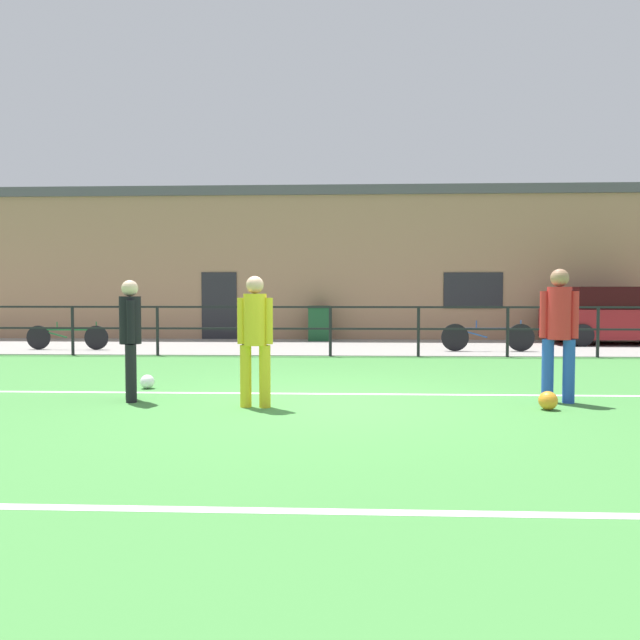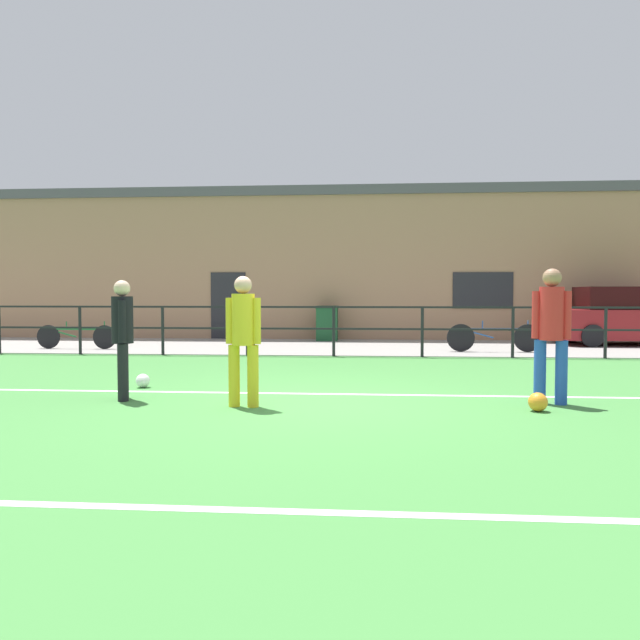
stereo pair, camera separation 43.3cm
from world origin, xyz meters
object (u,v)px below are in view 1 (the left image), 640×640
at_px(player_striker, 255,333).
at_px(soccer_ball_spare, 147,382).
at_px(bicycle_parked_1, 67,337).
at_px(trash_bin_0, 319,323).
at_px(player_goalkeeper, 130,332).
at_px(parked_car_red, 617,317).
at_px(soccer_ball_match, 548,401).
at_px(player_winger, 559,327).
at_px(bicycle_parked_0, 488,337).

relative_size(player_striker, soccer_ball_spare, 7.84).
height_order(bicycle_parked_1, trash_bin_0, trash_bin_0).
bearing_deg(player_goalkeeper, parked_car_red, -69.08).
bearing_deg(trash_bin_0, soccer_ball_match, -72.92).
xyz_separation_m(soccer_ball_match, bicycle_parked_1, (-9.54, 7.52, 0.22)).
relative_size(player_winger, soccer_ball_spare, 8.33).
bearing_deg(bicycle_parked_0, trash_bin_0, 143.06).
bearing_deg(player_striker, soccer_ball_match, 3.76).
distance_m(player_striker, soccer_ball_spare, 2.49).
bearing_deg(player_goalkeeper, trash_bin_0, -32.54).
xyz_separation_m(player_goalkeeper, bicycle_parked_0, (6.34, 7.12, -0.54)).
relative_size(player_goalkeeper, bicycle_parked_0, 0.71).
distance_m(player_striker, player_winger, 3.96).
relative_size(soccer_ball_spare, trash_bin_0, 0.20).
xyz_separation_m(player_goalkeeper, parked_car_red, (10.48, 9.51, -0.14)).
xyz_separation_m(soccer_ball_match, trash_bin_0, (-3.30, 10.74, 0.43)).
bearing_deg(soccer_ball_spare, soccer_ball_match, -14.85).
bearing_deg(parked_car_red, soccer_ball_match, -117.34).
distance_m(player_striker, soccer_ball_match, 3.72).
distance_m(player_goalkeeper, player_striker, 1.77).
height_order(player_goalkeeper, trash_bin_0, player_goalkeeper).
relative_size(parked_car_red, bicycle_parked_0, 1.72).
bearing_deg(player_goalkeeper, player_winger, -109.97).
bearing_deg(player_striker, player_winger, 11.52).
relative_size(parked_car_red, bicycle_parked_1, 1.86).
distance_m(player_striker, bicycle_parked_1, 9.57).
distance_m(player_goalkeeper, trash_bin_0, 10.55).
relative_size(player_winger, trash_bin_0, 1.67).
bearing_deg(player_goalkeeper, soccer_ball_match, -115.59).
bearing_deg(parked_car_red, player_striker, -131.51).
bearing_deg(player_striker, parked_car_red, 52.57).
xyz_separation_m(player_striker, parked_car_red, (8.75, 9.89, -0.16)).
distance_m(bicycle_parked_0, trash_bin_0, 5.36).
height_order(player_winger, trash_bin_0, player_winger).
height_order(player_striker, player_winger, player_winger).
xyz_separation_m(parked_car_red, trash_bin_0, (-8.43, 0.83, -0.23)).
height_order(soccer_ball_match, trash_bin_0, trash_bin_0).
bearing_deg(soccer_ball_match, soccer_ball_spare, 165.15).
relative_size(soccer_ball_match, bicycle_parked_0, 0.10).
height_order(player_winger, soccer_ball_spare, player_winger).
height_order(player_striker, trash_bin_0, player_striker).
bearing_deg(bicycle_parked_0, player_goalkeeper, -131.67).
bearing_deg(player_winger, parked_car_red, 76.29).
bearing_deg(player_goalkeeper, bicycle_parked_1, 9.14).
bearing_deg(soccer_ball_match, player_winger, 60.70).
distance_m(parked_car_red, bicycle_parked_1, 14.87).
relative_size(player_striker, bicycle_parked_1, 0.79).
bearing_deg(parked_car_red, player_winger, -117.23).
height_order(bicycle_parked_0, bicycle_parked_1, bicycle_parked_0).
distance_m(player_goalkeeper, player_winger, 5.66).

